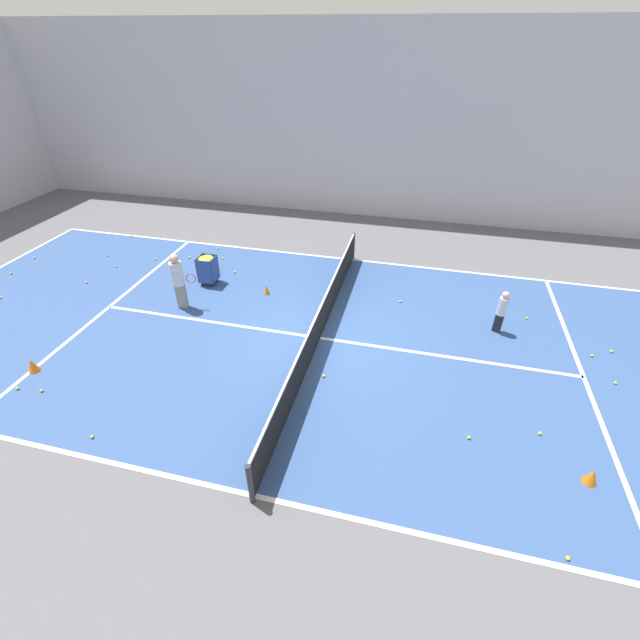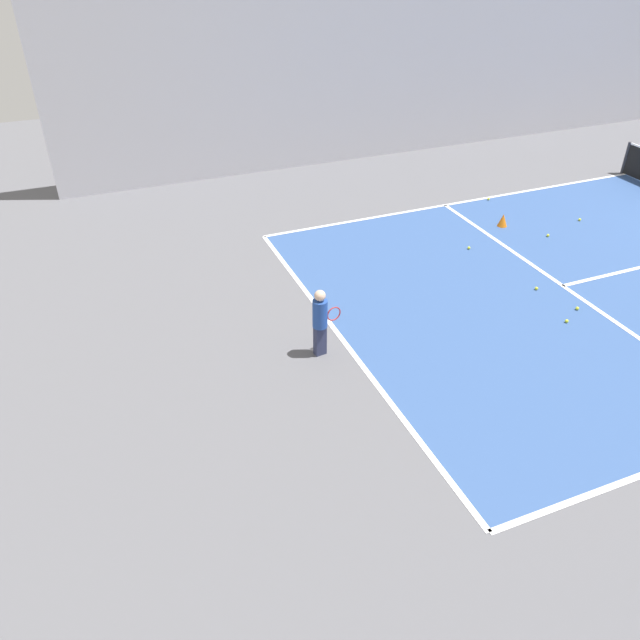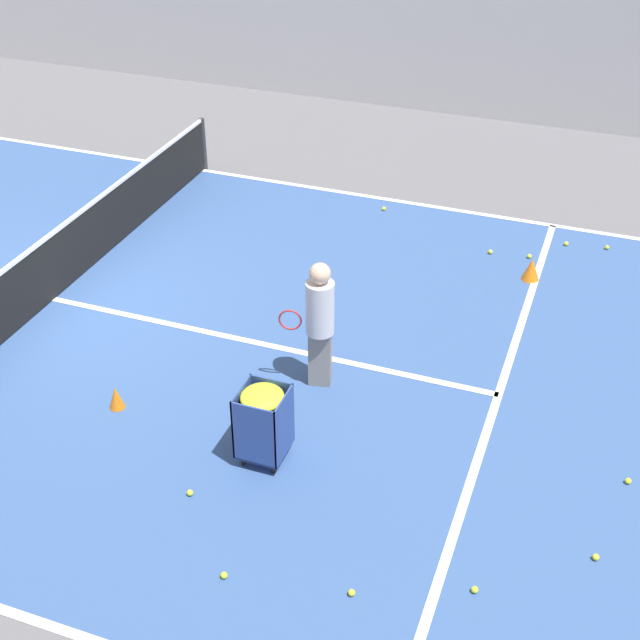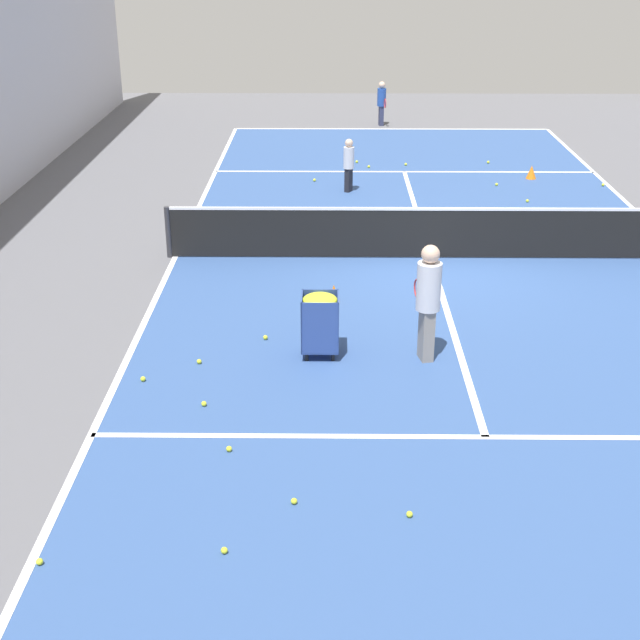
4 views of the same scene
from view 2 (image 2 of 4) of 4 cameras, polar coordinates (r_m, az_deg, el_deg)
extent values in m
cube|color=white|center=(11.73, 1.98, -1.68)|extent=(9.46, 0.10, 0.00)
cube|color=white|center=(21.64, 26.05, 11.90)|extent=(0.10, 23.08, 0.00)
cube|color=white|center=(14.36, 21.31, 2.93)|extent=(9.46, 0.10, 0.00)
cube|color=silver|center=(23.95, 20.33, 23.93)|extent=(0.15, 32.19, 7.13)
cylinder|color=#2D2D33|center=(21.56, 26.18, 13.16)|extent=(0.10, 0.10, 0.96)
cube|color=#2D3351|center=(11.17, 0.00, -1.85)|extent=(0.15, 0.23, 0.60)
cylinder|color=#234799|center=(10.85, 0.00, 0.59)|extent=(0.30, 0.30, 0.53)
sphere|color=beige|center=(10.66, 0.00, 2.24)|extent=(0.20, 0.20, 0.20)
torus|color=#B22D2D|center=(11.09, 1.27, 0.57)|extent=(0.06, 0.28, 0.28)
cone|color=orange|center=(16.68, 16.37, 8.76)|extent=(0.25, 0.25, 0.32)
sphere|color=yellow|center=(13.57, 22.46, 0.99)|extent=(0.07, 0.07, 0.07)
sphere|color=yellow|center=(17.69, 22.65, 8.47)|extent=(0.07, 0.07, 0.07)
sphere|color=yellow|center=(13.08, 21.63, -0.09)|extent=(0.07, 0.07, 0.07)
sphere|color=yellow|center=(14.00, 19.18, 2.75)|extent=(0.07, 0.07, 0.07)
sphere|color=yellow|center=(15.31, 13.46, 6.44)|extent=(0.07, 0.07, 0.07)
sphere|color=yellow|center=(16.49, 20.12, 7.28)|extent=(0.07, 0.07, 0.07)
sphere|color=yellow|center=(18.24, 15.15, 10.64)|extent=(0.07, 0.07, 0.07)
camera|label=1|loc=(22.01, 18.07, 32.02)|focal=24.00mm
camera|label=3|loc=(22.79, 71.17, 11.99)|focal=50.00mm
camera|label=4|loc=(31.85, 58.98, 16.37)|focal=50.00mm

